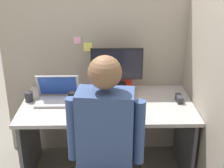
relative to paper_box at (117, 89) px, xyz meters
name	(u,v)px	position (x,y,z in m)	size (l,w,h in m)	color
cubicle_panel_back	(107,75)	(-0.09, 0.19, 0.07)	(1.95, 0.05, 1.62)	gray
cubicle_panel_right	(199,94)	(0.66, -0.28, 0.07)	(0.04, 1.40, 1.62)	gray
desk	(107,120)	(-0.09, -0.21, -0.21)	(1.45, 0.75, 0.70)	#9E9993
paper_box	(117,89)	(0.00, 0.00, 0.00)	(0.28, 0.25, 0.08)	red
monitor	(117,66)	(0.00, 0.00, 0.22)	(0.46, 0.17, 0.34)	black
laptop	(58,96)	(-0.51, -0.17, 0.01)	(0.36, 0.24, 0.24)	#99999E
mouse	(90,108)	(-0.23, -0.34, -0.03)	(0.07, 0.05, 0.03)	gray
stapler	(179,98)	(0.53, -0.19, -0.01)	(0.05, 0.12, 0.05)	#2D2D33
carrot_toy	(99,113)	(-0.15, -0.43, -0.02)	(0.05, 0.13, 0.05)	orange
office_chair	(104,166)	(-0.11, -0.84, -0.21)	(0.53, 0.59, 1.00)	black
person	(107,148)	(-0.10, -1.00, 0.04)	(0.48, 0.47, 1.35)	black
pen_cup	(29,97)	(-0.76, -0.16, 0.00)	(0.07, 0.07, 0.09)	#28282D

